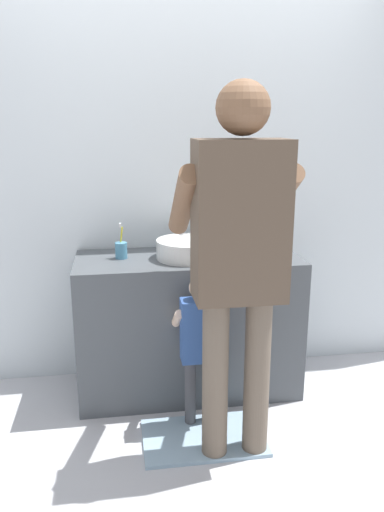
% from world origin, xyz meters
% --- Properties ---
extents(ground_plane, '(14.00, 14.00, 0.00)m').
position_xyz_m(ground_plane, '(0.00, 0.00, 0.00)').
color(ground_plane, silver).
extents(back_wall, '(4.40, 0.08, 2.70)m').
position_xyz_m(back_wall, '(0.00, 0.62, 1.35)').
color(back_wall, silver).
rests_on(back_wall, ground).
extents(vanity_cabinet, '(1.32, 0.54, 0.86)m').
position_xyz_m(vanity_cabinet, '(0.00, 0.30, 0.43)').
color(vanity_cabinet, '#4C5156').
rests_on(vanity_cabinet, ground).
extents(sink_basin, '(0.38, 0.38, 0.11)m').
position_xyz_m(sink_basin, '(0.00, 0.28, 0.91)').
color(sink_basin, silver).
rests_on(sink_basin, vanity_cabinet).
extents(faucet, '(0.18, 0.14, 0.18)m').
position_xyz_m(faucet, '(0.00, 0.51, 0.94)').
color(faucet, '#B7BABF').
rests_on(faucet, vanity_cabinet).
extents(toothbrush_cup, '(0.07, 0.07, 0.21)m').
position_xyz_m(toothbrush_cup, '(-0.39, 0.33, 0.91)').
color(toothbrush_cup, '#4C8EB2').
rests_on(toothbrush_cup, vanity_cabinet).
extents(soap_bottle, '(0.06, 0.06, 0.17)m').
position_xyz_m(soap_bottle, '(0.28, 0.34, 0.92)').
color(soap_bottle, '#66B2D1').
rests_on(soap_bottle, vanity_cabinet).
extents(bath_mat, '(0.64, 0.40, 0.02)m').
position_xyz_m(bath_mat, '(0.00, -0.25, 0.01)').
color(bath_mat, '#99B7CC').
rests_on(bath_mat, ground).
extents(child_toddler, '(0.26, 0.27, 0.86)m').
position_xyz_m(child_toddler, '(0.00, -0.10, 0.51)').
color(child_toddler, '#47474C').
rests_on(child_toddler, ground).
extents(adult_parent, '(0.56, 0.59, 1.81)m').
position_xyz_m(adult_parent, '(0.14, -0.36, 1.09)').
color(adult_parent, '#6B5B4C').
rests_on(adult_parent, ground).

